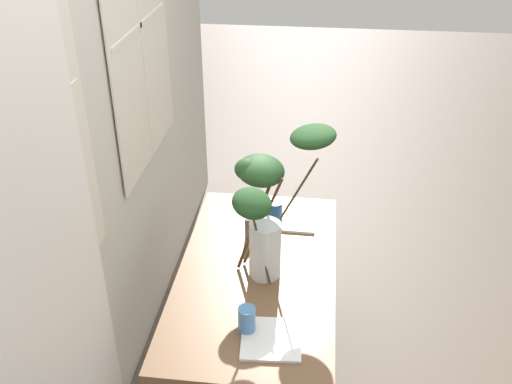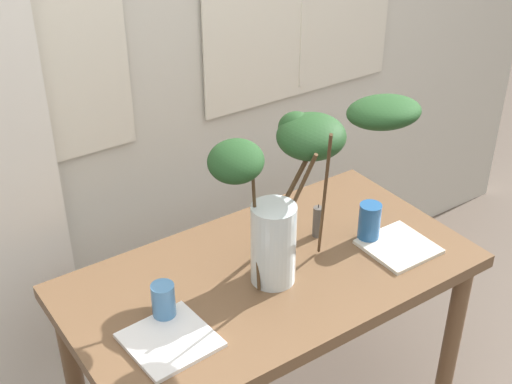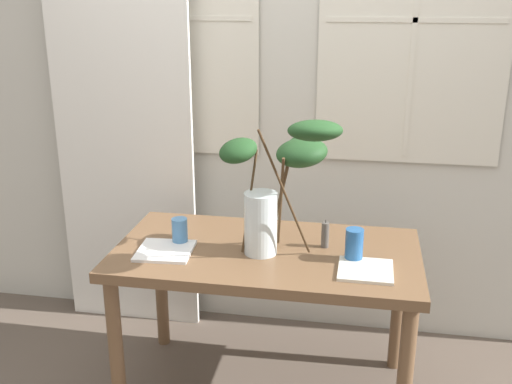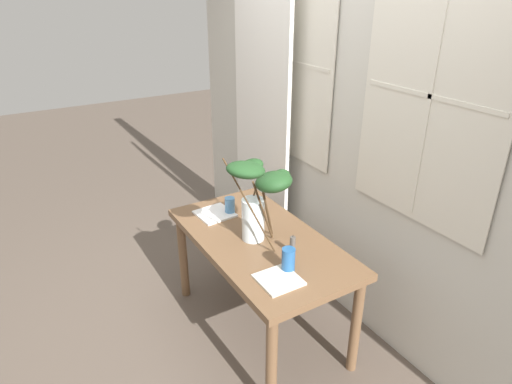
% 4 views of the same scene
% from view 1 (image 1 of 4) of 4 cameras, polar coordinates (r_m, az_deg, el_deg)
% --- Properties ---
extents(ground, '(14.00, 14.00, 0.00)m').
position_cam_1_polar(ground, '(3.17, 0.07, -18.05)').
color(ground, brown).
extents(back_wall_with_windows, '(4.03, 0.14, 2.72)m').
position_cam_1_polar(back_wall_with_windows, '(2.50, -16.29, 5.45)').
color(back_wall_with_windows, beige).
rests_on(back_wall_with_windows, ground).
extents(curtain_sheer_side, '(0.75, 0.03, 2.29)m').
position_cam_1_polar(curtain_sheer_side, '(1.90, -19.56, -12.00)').
color(curtain_sheer_side, white).
rests_on(curtain_sheer_side, ground).
extents(dining_table, '(1.33, 0.72, 0.72)m').
position_cam_1_polar(dining_table, '(2.73, 0.08, -9.30)').
color(dining_table, brown).
rests_on(dining_table, ground).
extents(vase_with_branches, '(0.59, 0.51, 0.65)m').
position_cam_1_polar(vase_with_branches, '(2.51, 1.36, -0.79)').
color(vase_with_branches, silver).
rests_on(vase_with_branches, dining_table).
extents(drinking_glass_blue_left, '(0.07, 0.07, 0.12)m').
position_cam_1_polar(drinking_glass_blue_left, '(2.34, -0.91, -12.55)').
color(drinking_glass_blue_left, '#4C84BC').
rests_on(drinking_glass_blue_left, dining_table).
extents(drinking_glass_blue_right, '(0.08, 0.08, 0.14)m').
position_cam_1_polar(drinking_glass_blue_right, '(2.93, 1.89, -2.17)').
color(drinking_glass_blue_right, '#235693').
rests_on(drinking_glass_blue_right, dining_table).
extents(plate_square_left, '(0.25, 0.25, 0.01)m').
position_cam_1_polar(plate_square_left, '(2.34, 1.49, -14.32)').
color(plate_square_left, white).
rests_on(plate_square_left, dining_table).
extents(plate_square_right, '(0.22, 0.22, 0.01)m').
position_cam_1_polar(plate_square_right, '(3.00, 3.80, -2.79)').
color(plate_square_right, silver).
rests_on(plate_square_right, dining_table).
extents(pillar_candle, '(0.03, 0.03, 0.13)m').
position_cam_1_polar(pillar_candle, '(2.84, -0.76, -3.64)').
color(pillar_candle, '#514C47').
rests_on(pillar_candle, dining_table).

